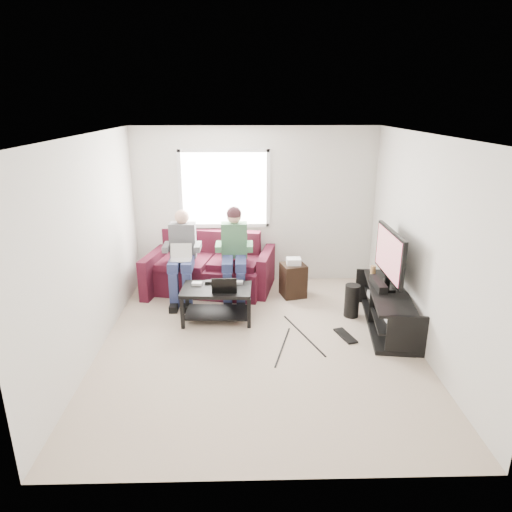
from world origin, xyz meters
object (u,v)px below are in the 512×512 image
object	(u,v)px
tv_stand	(387,310)
end_table	(293,279)
coffee_table	(217,296)
tv	(390,255)
sofa	(211,270)
subwoofer	(352,301)

from	to	relation	value
tv_stand	end_table	xyz separation A→B (m)	(-1.18, 1.09, 0.04)
coffee_table	tv	size ratio (longest dim) A/B	0.90
tv_stand	sofa	bearing A→B (deg)	150.91
coffee_table	end_table	world-z (taller)	end_table
coffee_table	subwoofer	bearing A→B (deg)	1.75
tv	end_table	xyz separation A→B (m)	(-1.18, 0.99, -0.72)
coffee_table	tv_stand	size ratio (longest dim) A/B	0.59
sofa	end_table	distance (m)	1.36
tv_stand	subwoofer	size ratio (longest dim) A/B	3.51
subwoofer	sofa	bearing A→B (deg)	153.09
sofa	coffee_table	world-z (taller)	sofa
tv	subwoofer	xyz separation A→B (m)	(-0.41, 0.23, -0.76)
sofa	end_table	world-z (taller)	sofa
sofa	end_table	xyz separation A→B (m)	(1.33, -0.30, -0.05)
sofa	tv_stand	xyz separation A→B (m)	(2.50, -1.39, -0.10)
tv_stand	subwoofer	bearing A→B (deg)	141.13
coffee_table	tv	distance (m)	2.43
coffee_table	sofa	bearing A→B (deg)	98.13
tv	end_table	bearing A→B (deg)	139.94
coffee_table	end_table	size ratio (longest dim) A/B	1.57
subwoofer	end_table	xyz separation A→B (m)	(-0.77, 0.76, 0.04)
coffee_table	tv	bearing A→B (deg)	-4.16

